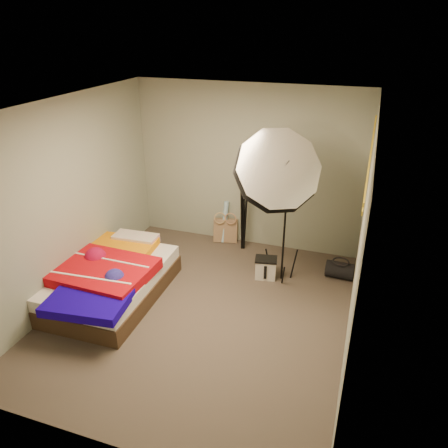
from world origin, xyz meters
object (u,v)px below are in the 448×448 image
at_px(camera_case, 266,269).
at_px(photo_umbrella, 276,172).
at_px(tote_bag, 226,230).
at_px(duffel_bag, 340,270).
at_px(bed, 109,279).
at_px(wrapping_roll, 225,222).
at_px(camera_tripod, 244,204).

relative_size(camera_case, photo_umbrella, 0.12).
bearing_deg(tote_bag, camera_case, -56.92).
relative_size(duffel_bag, bed, 0.19).
height_order(wrapping_roll, photo_umbrella, photo_umbrella).
relative_size(duffel_bag, photo_umbrella, 0.17).
bearing_deg(wrapping_roll, bed, -114.85).
bearing_deg(camera_tripod, tote_bag, 155.93).
relative_size(tote_bag, camera_case, 1.36).
xyz_separation_m(camera_case, duffel_bag, (0.98, 0.33, -0.02)).
relative_size(tote_bag, camera_tripod, 0.29).
height_order(tote_bag, camera_case, tote_bag).
relative_size(duffel_bag, camera_tripod, 0.29).
relative_size(camera_case, duffel_bag, 0.73).
bearing_deg(tote_bag, wrapping_roll, 167.69).
height_order(camera_case, bed, bed).
bearing_deg(photo_umbrella, wrapping_roll, 134.45).
relative_size(photo_umbrella, camera_tripod, 1.71).
xyz_separation_m(bed, photo_umbrella, (1.92, 0.94, 1.35)).
bearing_deg(wrapping_roll, camera_tripod, -23.10).
height_order(tote_bag, bed, bed).
bearing_deg(camera_case, tote_bag, 124.96).
distance_m(duffel_bag, photo_umbrella, 1.80).
xyz_separation_m(wrapping_roll, bed, (-0.91, -1.97, -0.08)).
relative_size(wrapping_roll, photo_umbrella, 0.30).
relative_size(wrapping_roll, camera_case, 2.42).
bearing_deg(duffel_bag, bed, -151.08).
height_order(bed, photo_umbrella, photo_umbrella).
bearing_deg(wrapping_roll, photo_umbrella, -45.55).
height_order(tote_bag, camera_tripod, camera_tripod).
relative_size(wrapping_roll, duffel_bag, 1.77).
height_order(photo_umbrella, camera_tripod, photo_umbrella).
distance_m(wrapping_roll, camera_case, 1.27).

